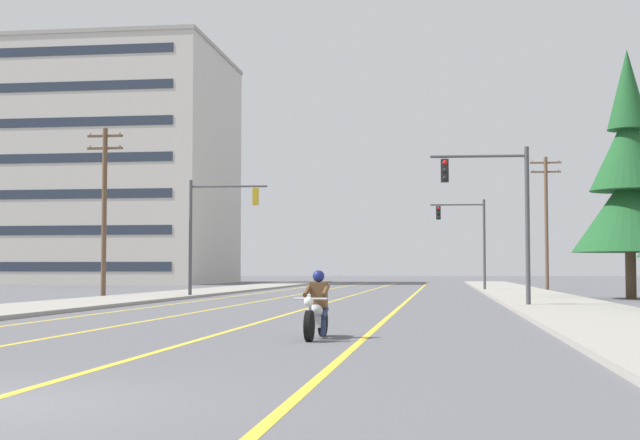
% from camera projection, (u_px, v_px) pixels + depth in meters
% --- Properties ---
extents(lane_stripe_center, '(0.16, 100.00, 0.01)m').
position_uv_depth(lane_stripe_center, '(357.00, 294.00, 54.40)').
color(lane_stripe_center, yellow).
rests_on(lane_stripe_center, ground).
extents(lane_stripe_left, '(0.16, 100.00, 0.01)m').
position_uv_depth(lane_stripe_left, '(302.00, 294.00, 54.84)').
color(lane_stripe_left, yellow).
rests_on(lane_stripe_left, ground).
extents(lane_stripe_right, '(0.16, 100.00, 0.01)m').
position_uv_depth(lane_stripe_right, '(414.00, 294.00, 53.95)').
color(lane_stripe_right, yellow).
rests_on(lane_stripe_right, ground).
extents(lane_stripe_far_left, '(0.16, 100.00, 0.01)m').
position_uv_depth(lane_stripe_far_left, '(254.00, 294.00, 55.23)').
color(lane_stripe_far_left, yellow).
rests_on(lane_stripe_far_left, ground).
extents(sidewalk_kerb_right, '(4.40, 110.00, 0.14)m').
position_uv_depth(sidewalk_kerb_right, '(531.00, 296.00, 48.16)').
color(sidewalk_kerb_right, '#9E998E').
rests_on(sidewalk_kerb_right, ground).
extents(sidewalk_kerb_left, '(4.40, 110.00, 0.14)m').
position_uv_depth(sidewalk_kerb_left, '(174.00, 295.00, 50.75)').
color(sidewalk_kerb_left, '#9E998E').
rests_on(sidewalk_kerb_left, ground).
extents(motorcycle_with_rider, '(0.70, 2.19, 1.46)m').
position_uv_depth(motorcycle_with_rider, '(317.00, 311.00, 19.52)').
color(motorcycle_with_rider, black).
rests_on(motorcycle_with_rider, ground).
extents(traffic_signal_near_right, '(3.78, 0.48, 6.20)m').
position_uv_depth(traffic_signal_near_right, '(500.00, 203.00, 35.12)').
color(traffic_signal_near_right, '#47474C').
rests_on(traffic_signal_near_right, ground).
extents(traffic_signal_near_left, '(4.16, 0.54, 6.20)m').
position_uv_depth(traffic_signal_near_left, '(212.00, 221.00, 48.13)').
color(traffic_signal_near_left, '#47474C').
rests_on(traffic_signal_near_left, ground).
extents(traffic_signal_mid_right, '(3.69, 0.53, 6.20)m').
position_uv_depth(traffic_signal_mid_right, '(469.00, 232.00, 61.62)').
color(traffic_signal_mid_right, '#47474C').
rests_on(traffic_signal_mid_right, ground).
extents(utility_pole_left_near, '(1.93, 0.26, 8.88)m').
position_uv_depth(utility_pole_left_near, '(104.00, 206.00, 47.74)').
color(utility_pole_left_near, brown).
rests_on(utility_pole_left_near, ground).
extents(utility_pole_right_far, '(2.16, 0.26, 9.38)m').
position_uv_depth(utility_pole_right_far, '(546.00, 218.00, 64.06)').
color(utility_pole_right_far, brown).
rests_on(utility_pole_right_far, ground).
extents(conifer_tree_right_verge_far, '(5.72, 5.72, 12.59)m').
position_uv_depth(conifer_tree_right_verge_far, '(629.00, 184.00, 45.75)').
color(conifer_tree_right_verge_far, '#4C3828').
rests_on(conifer_tree_right_verge_far, ground).
extents(apartment_building_far_left_block, '(24.36, 21.22, 24.74)m').
position_uv_depth(apartment_building_far_left_block, '(110.00, 168.00, 98.03)').
color(apartment_building_far_left_block, beige).
rests_on(apartment_building_far_left_block, ground).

